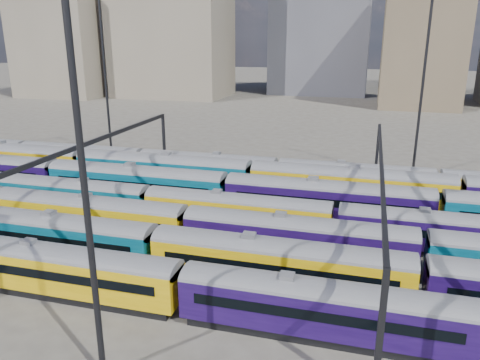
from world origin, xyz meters
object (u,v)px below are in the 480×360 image
(rake_0, at_px, (323,303))
(rake_1, at_px, (421,277))
(mast_2, at_px, (79,138))
(rake_2, at_px, (297,235))

(rake_0, xyz_separation_m, rake_1, (6.34, 5.00, 0.14))
(rake_1, relative_size, mast_2, 4.73)
(rake_0, distance_m, rake_2, 10.49)
(rake_0, height_order, rake_2, rake_2)
(rake_2, bearing_deg, mast_2, -116.54)
(rake_0, xyz_separation_m, rake_2, (-3.18, 10.00, 0.12))
(mast_2, bearing_deg, rake_0, 30.95)
(rake_1, bearing_deg, rake_0, -141.74)
(rake_2, relative_size, mast_2, 3.91)
(mast_2, bearing_deg, rake_1, 33.67)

